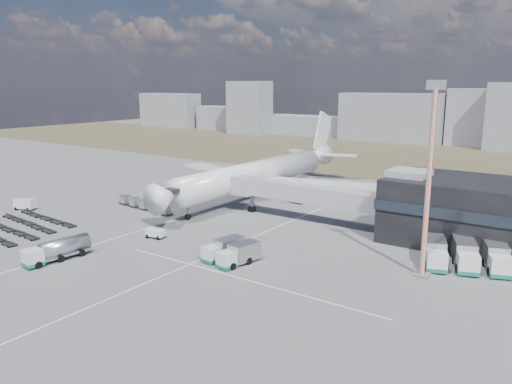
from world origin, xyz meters
The scene contains 16 objects.
ground centered at (0.00, 0.00, 0.00)m, with size 420.00×420.00×0.00m, color #565659.
grass_strip centered at (0.00, 110.00, 0.01)m, with size 420.00×90.00×0.01m, color #4B432D.
lane_markings centered at (9.77, 3.00, 0.01)m, with size 47.12×110.00×0.01m.
terminal centered at (47.77, 23.96, 5.25)m, with size 30.40×16.40×11.00m.
jet_bridge centered at (15.90, 20.42, 5.05)m, with size 30.30×3.80×7.05m.
airliner centered at (0.00, 32.38, 5.29)m, with size 51.59×64.53×17.62m.
skyline centered at (11.76, 151.41, 10.20)m, with size 318.92×24.39×26.00m.
fuel_tanker centered at (-0.38, -17.48, 1.53)m, with size 3.23×9.63×3.05m.
pushback_tug centered at (3.31, -2.19, 0.70)m, with size 3.03×1.70×1.39m, color silver.
utility_van centered at (-31.33, -4.14, 1.08)m, with size 3.99×1.81×2.16m, color silver.
catering_truck centered at (11.04, 34.29, 1.63)m, with size 5.42×7.49×3.18m.
service_trucks_near centered at (19.94, -3.75, 1.44)m, with size 6.57×7.44×2.64m.
service_trucks_far centered at (49.17, 13.40, 1.74)m, with size 16.29×12.47×3.21m.
uld_row centered at (-12.05, 9.55, 1.03)m, with size 15.73×3.23×1.72m.
baggage_dollies centered at (-21.71, -13.94, 0.33)m, with size 22.46×18.08×0.66m.
floodlight_mast centered at (43.57, 6.23, 12.47)m, with size 2.36×1.92×24.88m.
Camera 1 is at (61.00, -56.04, 24.48)m, focal length 35.00 mm.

